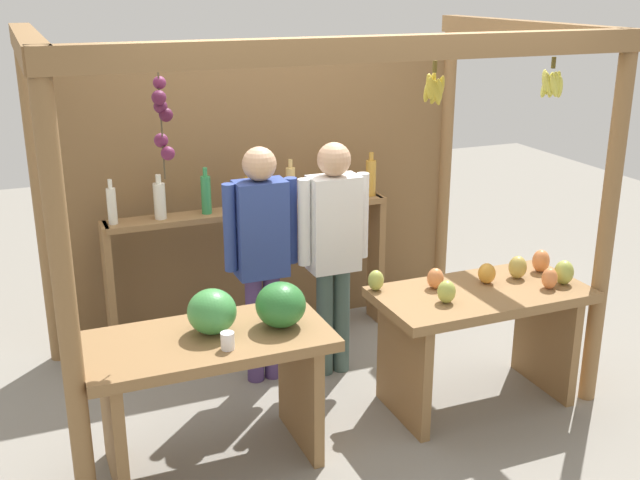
{
  "coord_description": "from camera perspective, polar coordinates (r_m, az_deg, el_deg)",
  "views": [
    {
      "loc": [
        -1.68,
        -4.28,
        2.5
      ],
      "look_at": [
        0.0,
        -0.18,
        1.02
      ],
      "focal_mm": 43.43,
      "sensor_mm": 36.0,
      "label": 1
    }
  ],
  "objects": [
    {
      "name": "ground_plane",
      "position": [
        5.24,
        -0.77,
        -10.01
      ],
      "size": [
        12.0,
        12.0,
        0.0
      ],
      "primitive_type": "plane",
      "color": "gray",
      "rests_on": "ground"
    },
    {
      "name": "market_stall",
      "position": [
        5.13,
        -2.56,
        5.19
      ],
      "size": [
        3.17,
        1.94,
        2.26
      ],
      "color": "olive",
      "rests_on": "ground"
    },
    {
      "name": "fruit_counter_left",
      "position": [
        4.16,
        -7.43,
        -8.51
      ],
      "size": [
        1.28,
        0.64,
        1.0
      ],
      "color": "olive",
      "rests_on": "ground"
    },
    {
      "name": "fruit_counter_right",
      "position": [
        4.81,
        11.81,
        -5.61
      ],
      "size": [
        1.3,
        0.64,
        0.9
      ],
      "color": "olive",
      "rests_on": "ground"
    },
    {
      "name": "vendor_woman",
      "position": [
        4.94,
        1.0,
        0.01
      ],
      "size": [
        0.48,
        0.21,
        1.57
      ],
      "rotation": [
        0.0,
        0.0,
        -0.06
      ],
      "color": "#435B54",
      "rests_on": "ground"
    },
    {
      "name": "vendor_man",
      "position": [
        4.86,
        -4.35,
        -0.41
      ],
      "size": [
        0.48,
        0.21,
        1.56
      ],
      "rotation": [
        0.0,
        0.0,
        -0.02
      ],
      "color": "#4F3970",
      "rests_on": "ground"
    },
    {
      "name": "bottle_shelf_unit",
      "position": [
        5.47,
        -5.02,
        0.38
      ],
      "size": [
        2.03,
        0.22,
        1.33
      ],
      "color": "olive",
      "rests_on": "ground"
    }
  ]
}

